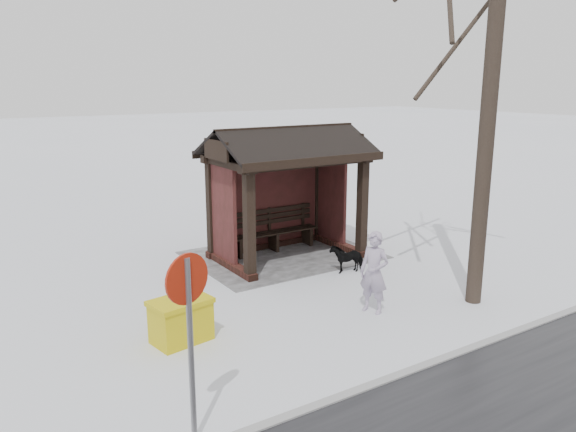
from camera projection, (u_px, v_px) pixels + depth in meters
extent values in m
plane|color=silver|center=(287.00, 257.00, 13.29)|extent=(120.00, 120.00, 0.00)
cube|color=gray|center=(476.00, 347.00, 8.79)|extent=(120.00, 0.15, 0.06)
cube|color=#9A9A9F|center=(283.00, 255.00, 13.45)|extent=(4.20, 3.20, 0.02)
cube|color=#331912|center=(268.00, 245.00, 14.01)|extent=(3.30, 0.22, 0.16)
cube|color=#331912|center=(338.00, 244.00, 14.06)|extent=(0.22, 2.10, 0.16)
cube|color=#331912|center=(231.00, 265.00, 12.49)|extent=(0.22, 2.10, 0.16)
cube|color=black|center=(362.00, 210.00, 13.07)|extent=(0.20, 0.20, 2.30)
cube|color=black|center=(249.00, 227.00, 11.50)|extent=(0.20, 0.20, 2.30)
cube|color=black|center=(317.00, 197.00, 14.55)|extent=(0.20, 0.20, 2.30)
cube|color=black|center=(212.00, 211.00, 12.97)|extent=(0.20, 0.20, 2.30)
cube|color=#321713|center=(267.00, 200.00, 13.74)|extent=(2.80, 0.08, 2.14)
cube|color=#321713|center=(331.00, 197.00, 14.05)|extent=(0.08, 1.17, 2.14)
cube|color=#321713|center=(223.00, 212.00, 12.47)|extent=(0.08, 1.17, 2.14)
cube|color=black|center=(310.00, 163.00, 12.00)|extent=(3.40, 0.20, 0.18)
cube|color=black|center=(267.00, 154.00, 13.48)|extent=(3.40, 0.20, 0.18)
cylinder|color=black|center=(492.00, 69.00, 9.64)|extent=(0.29, 0.29, 8.55)
imported|color=#A495AF|center=(374.00, 273.00, 9.99)|extent=(0.54, 0.64, 1.49)
imported|color=black|center=(347.00, 258.00, 12.27)|extent=(0.77, 0.44, 0.61)
cube|color=#C0AD0B|center=(181.00, 323.00, 8.94)|extent=(0.96, 0.72, 0.63)
cube|color=#C0AD0B|center=(180.00, 302.00, 8.86)|extent=(1.02, 0.78, 0.08)
cylinder|color=slate|center=(191.00, 353.00, 6.25)|extent=(0.07, 0.07, 2.23)
cylinder|color=#A61F0B|center=(187.00, 279.00, 6.06)|extent=(0.56, 0.20, 0.58)
cylinder|color=white|center=(186.00, 278.00, 6.07)|extent=(0.43, 0.16, 0.45)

